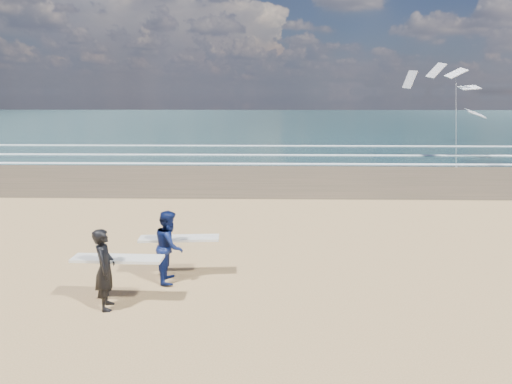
{
  "coord_description": "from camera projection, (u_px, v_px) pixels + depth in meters",
  "views": [
    {
      "loc": [
        2.14,
        -9.45,
        5.09
      ],
      "look_at": [
        1.79,
        6.0,
        1.68
      ],
      "focal_mm": 32.0,
      "sensor_mm": 36.0,
      "label": 1
    }
  ],
  "objects": [
    {
      "name": "surfer_far",
      "position": [
        170.0,
        246.0,
        12.37
      ],
      "size": [
        2.23,
        1.2,
        1.98
      ],
      "color": "#0D194B",
      "rests_on": "ground"
    },
    {
      "name": "ocean",
      "position": [
        368.0,
        121.0,
        80.21
      ],
      "size": [
        220.0,
        100.0,
        0.02
      ],
      "primitive_type": "cube",
      "color": "#173234",
      "rests_on": "ground"
    },
    {
      "name": "surfer_near",
      "position": [
        106.0,
        268.0,
        10.8
      ],
      "size": [
        2.21,
        1.04,
        1.98
      ],
      "color": "black",
      "rests_on": "ground"
    },
    {
      "name": "foam_breakers",
      "position": [
        484.0,
        155.0,
        37.34
      ],
      "size": [
        220.0,
        11.7,
        0.05
      ],
      "color": "white",
      "rests_on": "ground"
    },
    {
      "name": "kite_1",
      "position": [
        456.0,
        99.0,
        33.11
      ],
      "size": [
        6.76,
        4.84,
        7.75
      ],
      "color": "slate",
      "rests_on": "ground"
    }
  ]
}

